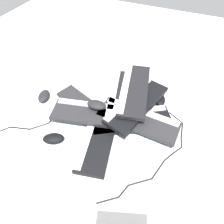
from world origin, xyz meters
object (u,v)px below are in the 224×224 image
object	(u,v)px
keyboard_1	(132,120)
keyboard_0	(99,136)
mouse_1	(97,105)
keyboard_2	(128,103)
keyboard_3	(89,106)
keyboard_8	(92,114)
keyboard_7	(122,95)
mouse_0	(44,96)
keyboard_5	(137,104)
mouse_3	(53,139)
keyboard_4	(138,120)
mouse_2	(160,100)
keyboard_6	(134,90)

from	to	relation	value
keyboard_1	keyboard_0	bearing A→B (deg)	-35.64
mouse_1	keyboard_2	bearing A→B (deg)	-138.44
keyboard_3	keyboard_8	xyz separation A→B (m)	(0.07, 0.06, 0.03)
keyboard_0	keyboard_7	distance (m)	0.31
keyboard_3	mouse_0	size ratio (longest dim) A/B	4.22
keyboard_0	keyboard_2	bearing A→B (deg)	169.20
keyboard_1	keyboard_8	xyz separation A→B (m)	(0.07, -0.21, 0.03)
keyboard_2	keyboard_5	xyz separation A→B (m)	(0.04, 0.07, 0.06)
mouse_0	keyboard_2	bearing A→B (deg)	85.80
mouse_3	keyboard_8	bearing A→B (deg)	37.15
keyboard_4	mouse_3	world-z (taller)	keyboard_4
keyboard_3	keyboard_8	size ratio (longest dim) A/B	1.00
keyboard_0	mouse_3	bearing A→B (deg)	-62.08
keyboard_0	mouse_1	world-z (taller)	mouse_1
keyboard_2	keyboard_3	size ratio (longest dim) A/B	1.00
keyboard_2	keyboard_4	bearing A→B (deg)	40.37
keyboard_2	mouse_2	bearing A→B (deg)	119.81
keyboard_6	keyboard_7	bearing A→B (deg)	-81.48
keyboard_0	mouse_0	size ratio (longest dim) A/B	4.20
keyboard_2	keyboard_1	bearing A→B (deg)	30.13
keyboard_4	keyboard_8	bearing A→B (deg)	-76.30
keyboard_4	keyboard_6	size ratio (longest dim) A/B	0.97
keyboard_6	mouse_2	size ratio (longest dim) A/B	4.20
mouse_0	mouse_1	xyz separation A→B (m)	(-0.01, 0.36, 0.06)
keyboard_3	keyboard_4	size ratio (longest dim) A/B	1.04
mouse_0	mouse_1	size ratio (longest dim) A/B	1.00
keyboard_6	mouse_1	world-z (taller)	keyboard_6
keyboard_3	mouse_0	bearing A→B (deg)	-81.60
mouse_1	keyboard_0	bearing A→B (deg)	113.29
mouse_2	keyboard_8	bearing A→B (deg)	115.78
keyboard_5	mouse_3	distance (m)	0.49
keyboard_1	keyboard_3	xyz separation A→B (m)	(-0.00, -0.27, 0.00)
keyboard_2	mouse_0	xyz separation A→B (m)	(0.16, -0.50, 0.01)
keyboard_8	keyboard_1	bearing A→B (deg)	107.39
keyboard_6	mouse_3	distance (m)	0.52
keyboard_7	keyboard_5	bearing A→B (deg)	60.24
keyboard_7	mouse_3	xyz separation A→B (m)	(0.42, -0.22, -0.02)
mouse_3	keyboard_0	bearing A→B (deg)	3.40
keyboard_5	mouse_1	xyz separation A→B (m)	(0.10, -0.20, 0.01)
keyboard_4	mouse_2	size ratio (longest dim) A/B	4.08
mouse_3	keyboard_5	bearing A→B (deg)	22.64
keyboard_0	keyboard_6	bearing A→B (deg)	166.36
keyboard_0	keyboard_8	bearing A→B (deg)	-138.75
mouse_2	mouse_3	distance (m)	0.66
mouse_0	mouse_2	bearing A→B (deg)	89.19
keyboard_5	keyboard_3	bearing A→B (deg)	-75.35
keyboard_8	keyboard_3	bearing A→B (deg)	-141.99
keyboard_3	keyboard_4	distance (m)	0.31
keyboard_0	mouse_0	distance (m)	0.46
mouse_2	keyboard_3	bearing A→B (deg)	103.73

